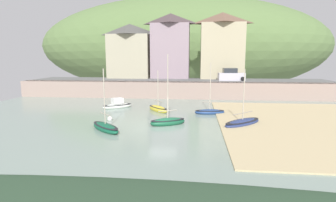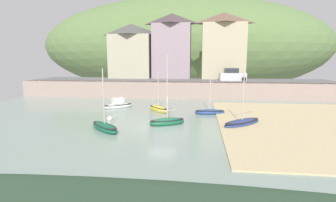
% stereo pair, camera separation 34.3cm
% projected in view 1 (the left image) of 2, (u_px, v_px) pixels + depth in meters
% --- Properties ---
extents(ground, '(48.00, 41.00, 0.61)m').
position_uv_depth(ground, '(166.00, 170.00, 14.03)').
color(ground, gray).
extents(quay_seawall, '(48.00, 9.40, 2.40)m').
position_uv_depth(quay_seawall, '(177.00, 89.00, 40.55)').
color(quay_seawall, gray).
rests_on(quay_seawall, ground).
extents(hillside_backdrop, '(80.00, 44.00, 26.32)m').
position_uv_depth(hillside_backdrop, '(182.00, 46.00, 76.46)').
color(hillside_backdrop, '#587340').
rests_on(hillside_backdrop, ground).
extents(waterfront_building_left, '(7.57, 5.62, 9.49)m').
position_uv_depth(waterfront_building_left, '(130.00, 51.00, 48.11)').
color(waterfront_building_left, '#A09B80').
rests_on(waterfront_building_left, ground).
extents(waterfront_building_centre, '(6.89, 4.78, 11.15)m').
position_uv_depth(waterfront_building_centre, '(170.00, 46.00, 47.22)').
color(waterfront_building_centre, gray).
rests_on(waterfront_building_centre, ground).
extents(waterfront_building_right, '(7.51, 5.28, 11.18)m').
position_uv_depth(waterfront_building_right, '(222.00, 45.00, 46.30)').
color(waterfront_building_right, tan).
rests_on(waterfront_building_right, ground).
extents(motorboat_with_cabin, '(3.61, 3.61, 5.27)m').
position_uv_depth(motorboat_with_cabin, '(105.00, 127.00, 22.29)').
color(motorboat_with_cabin, '#125438').
rests_on(motorboat_with_cabin, ground).
extents(sailboat_blue_trim, '(3.71, 3.37, 1.33)m').
position_uv_depth(sailboat_blue_trim, '(117.00, 105.00, 32.35)').
color(sailboat_blue_trim, white).
rests_on(sailboat_blue_trim, ground).
extents(sailboat_nearest_shore, '(3.37, 1.71, 5.61)m').
position_uv_depth(sailboat_nearest_shore, '(210.00, 111.00, 28.94)').
color(sailboat_nearest_shore, navy).
rests_on(sailboat_nearest_shore, ground).
extents(sailboat_far_left, '(2.92, 3.21, 4.76)m').
position_uv_depth(sailboat_far_left, '(158.00, 109.00, 30.28)').
color(sailboat_far_left, gold).
rests_on(sailboat_far_left, ground).
extents(sailboat_tall_mast, '(3.53, 2.68, 6.45)m').
position_uv_depth(sailboat_tall_mast, '(168.00, 121.00, 24.19)').
color(sailboat_tall_mast, '#195738').
rests_on(sailboat_tall_mast, ground).
extents(dinghy_open_wooden, '(4.19, 4.11, 5.13)m').
position_uv_depth(dinghy_open_wooden, '(243.00, 122.00, 24.04)').
color(dinghy_open_wooden, navy).
rests_on(dinghy_open_wooden, ground).
extents(parked_car_near_slipway, '(4.23, 2.05, 1.95)m').
position_uv_depth(parked_car_near_slipway, '(231.00, 75.00, 42.53)').
color(parked_car_near_slipway, '#B9B5C1').
rests_on(parked_car_near_slipway, ground).
extents(mooring_buoy, '(0.48, 0.48, 0.48)m').
position_uv_depth(mooring_buoy, '(110.00, 119.00, 25.84)').
color(mooring_buoy, silver).
rests_on(mooring_buoy, ground).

